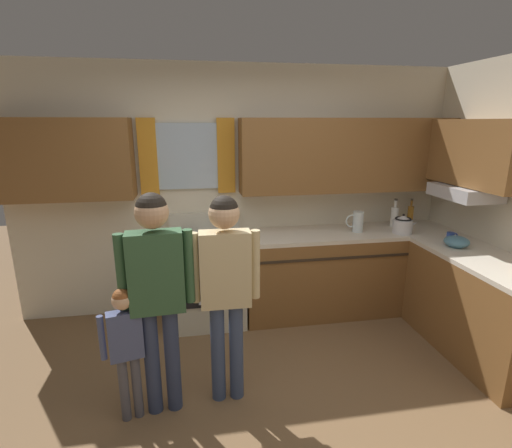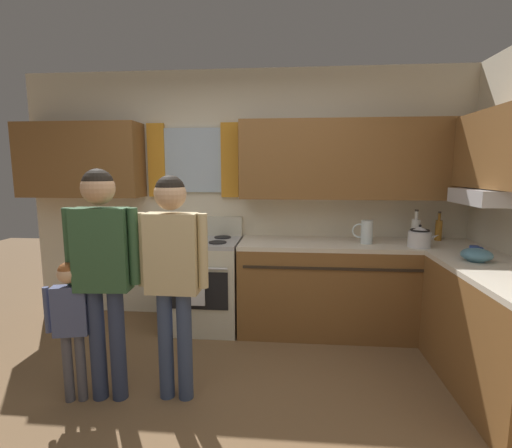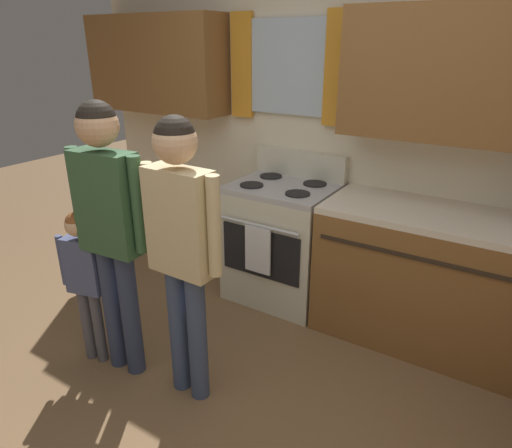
% 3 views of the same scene
% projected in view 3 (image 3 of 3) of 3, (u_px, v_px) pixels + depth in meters
% --- Properties ---
extents(back_wall_unit, '(4.60, 0.42, 2.60)m').
position_uv_depth(back_wall_unit, '(358.00, 105.00, 3.06)').
color(back_wall_unit, beige).
rests_on(back_wall_unit, ground).
extents(stove_oven, '(0.74, 0.67, 1.10)m').
position_uv_depth(stove_oven, '(282.00, 240.00, 3.43)').
color(stove_oven, beige).
rests_on(stove_oven, ground).
extents(adult_holding_child, '(0.50, 0.22, 1.60)m').
position_uv_depth(adult_holding_child, '(109.00, 213.00, 2.42)').
color(adult_holding_child, '#2D3856').
rests_on(adult_holding_child, ground).
extents(adult_in_plaid, '(0.49, 0.21, 1.56)m').
position_uv_depth(adult_in_plaid, '(181.00, 233.00, 2.24)').
color(adult_in_plaid, '#38476B').
rests_on(adult_in_plaid, ground).
extents(small_child, '(0.32, 0.14, 0.99)m').
position_uv_depth(small_child, '(84.00, 271.00, 2.64)').
color(small_child, '#4C4C56').
rests_on(small_child, ground).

